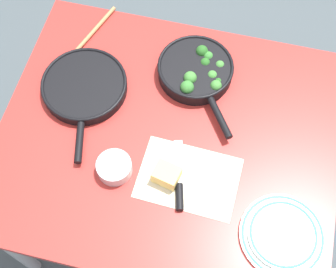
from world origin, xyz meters
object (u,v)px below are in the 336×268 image
(skillet_eggs, at_px, (84,86))
(grater_knife, at_px, (179,185))
(wooden_spoon, at_px, (78,49))
(dinner_plate_stack, at_px, (283,235))
(cheese_block, at_px, (167,175))
(skillet_broccoli, at_px, (197,70))
(prep_bowl_steel, at_px, (114,167))

(skillet_eggs, height_order, grater_knife, skillet_eggs)
(wooden_spoon, distance_m, dinner_plate_stack, 0.96)
(dinner_plate_stack, bearing_deg, cheese_block, -14.60)
(skillet_eggs, relative_size, wooden_spoon, 1.21)
(wooden_spoon, relative_size, cheese_block, 3.94)
(wooden_spoon, xyz_separation_m, grater_knife, (-0.48, 0.42, 0.00))
(wooden_spoon, relative_size, dinner_plate_stack, 1.39)
(skillet_broccoli, bearing_deg, cheese_block, -35.93)
(grater_knife, relative_size, cheese_block, 2.62)
(grater_knife, bearing_deg, dinner_plate_stack, -118.19)
(skillet_eggs, bearing_deg, cheese_block, 40.44)
(cheese_block, height_order, prep_bowl_steel, cheese_block)
(skillet_eggs, xyz_separation_m, grater_knife, (-0.40, 0.27, -0.01))
(skillet_eggs, height_order, wooden_spoon, skillet_eggs)
(skillet_broccoli, distance_m, grater_knife, 0.42)
(grater_knife, distance_m, cheese_block, 0.05)
(skillet_broccoli, xyz_separation_m, dinner_plate_stack, (-0.37, 0.50, -0.02))
(skillet_broccoli, xyz_separation_m, prep_bowl_steel, (0.18, 0.42, -0.01))
(cheese_block, bearing_deg, skillet_eggs, -35.55)
(skillet_broccoli, height_order, wooden_spoon, skillet_broccoli)
(cheese_block, distance_m, dinner_plate_stack, 0.39)
(skillet_eggs, distance_m, prep_bowl_steel, 0.33)
(dinner_plate_stack, bearing_deg, wooden_spoon, -31.99)
(wooden_spoon, bearing_deg, prep_bowl_steel, 50.98)
(wooden_spoon, height_order, grater_knife, grater_knife)
(wooden_spoon, distance_m, grater_knife, 0.64)
(cheese_block, bearing_deg, wooden_spoon, -43.36)
(grater_knife, bearing_deg, skillet_broccoli, -9.62)
(wooden_spoon, bearing_deg, skillet_eggs, 45.57)
(skillet_eggs, bearing_deg, skillet_broccoli, 98.33)
(skillet_broccoli, bearing_deg, skillet_eggs, -102.16)
(skillet_broccoli, distance_m, cheese_block, 0.40)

